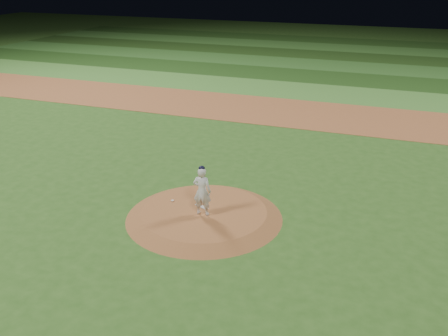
# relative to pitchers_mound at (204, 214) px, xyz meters

# --- Properties ---
(ground) EXTENTS (120.00, 120.00, 0.00)m
(ground) POSITION_rel_pitchers_mound_xyz_m (0.00, 0.00, -0.12)
(ground) COLOR #2C561B
(ground) RESTS_ON ground
(infield_dirt_band) EXTENTS (70.00, 6.00, 0.02)m
(infield_dirt_band) POSITION_rel_pitchers_mound_xyz_m (0.00, 14.00, -0.12)
(infield_dirt_band) COLOR brown
(infield_dirt_band) RESTS_ON ground
(outfield_stripe_0) EXTENTS (70.00, 5.00, 0.02)m
(outfield_stripe_0) POSITION_rel_pitchers_mound_xyz_m (0.00, 19.50, -0.12)
(outfield_stripe_0) COLOR #3E7B2C
(outfield_stripe_0) RESTS_ON ground
(outfield_stripe_1) EXTENTS (70.00, 5.00, 0.02)m
(outfield_stripe_1) POSITION_rel_pitchers_mound_xyz_m (0.00, 24.50, -0.12)
(outfield_stripe_1) COLOR #1D4115
(outfield_stripe_1) RESTS_ON ground
(outfield_stripe_2) EXTENTS (70.00, 5.00, 0.02)m
(outfield_stripe_2) POSITION_rel_pitchers_mound_xyz_m (0.00, 29.50, -0.12)
(outfield_stripe_2) COLOR #2E6324
(outfield_stripe_2) RESTS_ON ground
(outfield_stripe_3) EXTENTS (70.00, 5.00, 0.02)m
(outfield_stripe_3) POSITION_rel_pitchers_mound_xyz_m (0.00, 34.50, -0.12)
(outfield_stripe_3) COLOR #1E3F14
(outfield_stripe_3) RESTS_ON ground
(outfield_stripe_4) EXTENTS (70.00, 5.00, 0.02)m
(outfield_stripe_4) POSITION_rel_pitchers_mound_xyz_m (0.00, 39.50, -0.12)
(outfield_stripe_4) COLOR #336926
(outfield_stripe_4) RESTS_ON ground
(outfield_stripe_5) EXTENTS (70.00, 5.00, 0.02)m
(outfield_stripe_5) POSITION_rel_pitchers_mound_xyz_m (0.00, 44.50, -0.12)
(outfield_stripe_5) COLOR #204516
(outfield_stripe_5) RESTS_ON ground
(pitchers_mound) EXTENTS (5.50, 5.50, 0.25)m
(pitchers_mound) POSITION_rel_pitchers_mound_xyz_m (0.00, 0.00, 0.00)
(pitchers_mound) COLOR brown
(pitchers_mound) RESTS_ON ground
(pitching_rubber) EXTENTS (0.58, 0.37, 0.03)m
(pitching_rubber) POSITION_rel_pitchers_mound_xyz_m (-0.20, 0.25, 0.14)
(pitching_rubber) COLOR silver
(pitching_rubber) RESTS_ON pitchers_mound
(rosin_bag) EXTENTS (0.11, 0.11, 0.06)m
(rosin_bag) POSITION_rel_pitchers_mound_xyz_m (-1.37, 0.29, 0.16)
(rosin_bag) COLOR silver
(rosin_bag) RESTS_ON pitchers_mound
(pitcher_on_mound) EXTENTS (0.66, 0.45, 1.80)m
(pitcher_on_mound) POSITION_rel_pitchers_mound_xyz_m (0.04, -0.25, 1.01)
(pitcher_on_mound) COLOR silver
(pitcher_on_mound) RESTS_ON pitchers_mound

